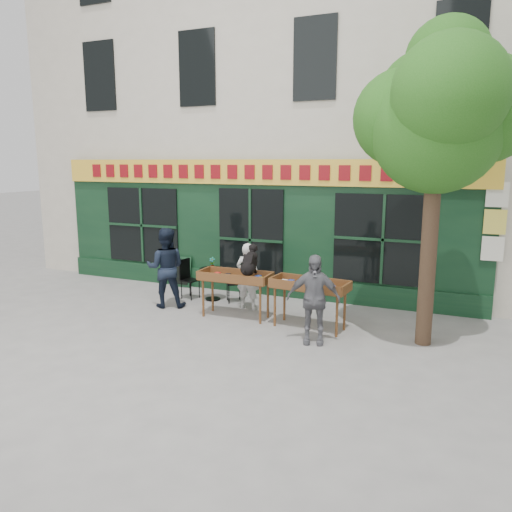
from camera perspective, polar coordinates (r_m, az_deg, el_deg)
The scene contains 14 objects.
ground at distance 10.58m, azimuth -5.69°, elevation -7.19°, with size 80.00×80.00×0.00m, color slate.
building at distance 15.66m, azimuth 5.00°, elevation 17.05°, with size 14.00×7.26×10.00m.
street_tree at distance 9.21m, azimuth 20.36°, elevation 15.44°, with size 3.05×2.90×5.60m.
book_cart_center at distance 10.46m, azimuth -2.39°, elevation -2.68°, with size 1.51×0.65×0.99m.
dog at distance 10.17m, azimuth -0.75°, elevation -0.36°, with size 0.34×0.60×0.60m, color black, non-canonical shape.
woman at distance 11.05m, azimuth -0.93°, elevation -2.33°, with size 0.55×0.36×1.50m, color silver.
book_cart_right at distance 9.81m, azimuth 6.16°, elevation -3.64°, with size 1.56×0.77×0.99m.
man_right at distance 9.04m, azimuth 6.58°, elevation -4.92°, with size 0.96×0.40×1.64m, color #5C5C61.
bistro_table at distance 11.87m, azimuth -5.00°, elevation -2.47°, with size 0.60×0.60×0.76m.
bistro_chair_left at distance 12.10m, azimuth -7.86°, elevation -2.20°, with size 0.43×0.42×0.95m.
bistro_chair_right at distance 11.68m, azimuth -2.07°, elevation -2.58°, with size 0.50×0.50×0.95m.
potted_plant at distance 11.79m, azimuth -5.03°, elevation -0.78°, with size 0.14×0.10×0.27m, color gray.
man_left at distance 11.39m, azimuth -10.28°, elevation -1.32°, with size 0.88×0.68×1.80m, color black.
chalkboard at distance 13.26m, azimuth -8.59°, elevation -1.78°, with size 0.57×0.23×0.79m.
Camera 1 is at (4.89, -8.80, 3.26)m, focal length 35.00 mm.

